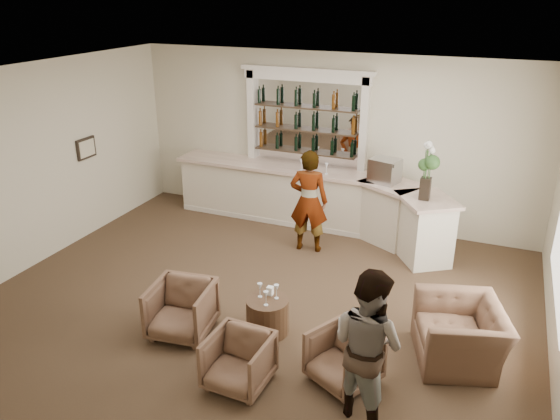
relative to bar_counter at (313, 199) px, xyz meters
The scene contains 19 objects.
ground 3.05m from the bar_counter, 86.88° to the right, with size 8.00×8.00×0.00m, color #4D3A26.
room_shell 2.91m from the bar_counter, 81.89° to the right, with size 8.04×7.02×3.32m.
bar_counter is the anchor object (origin of this frame).
back_bar_alcove 1.55m from the bar_counter, 129.15° to the left, with size 2.64×0.25×3.00m.
cocktail_table 3.66m from the bar_counter, 80.26° to the right, with size 0.58×0.58×0.50m, color #482E1F.
sommelier 1.07m from the bar_counter, 75.56° to the right, with size 0.67×0.44×1.85m, color gray.
guest 5.10m from the bar_counter, 64.20° to the right, with size 0.86×0.67×1.78m, color gray.
armchair_left 4.10m from the bar_counter, 96.10° to the right, with size 0.79×0.82×0.74m, color brown.
armchair_center 4.77m from the bar_counter, 81.06° to the right, with size 0.70×0.72×0.66m, color brown.
armchair_right 4.58m from the bar_counter, 65.96° to the right, with size 0.71×0.73×0.66m, color brown.
armchair_far 4.44m from the bar_counter, 46.19° to the right, with size 1.15×1.01×0.75m, color brown.
espresso_machine 1.57m from the bar_counter, ahead, with size 0.49×0.41×0.43m, color #B1B1B5.
flower_vase 2.53m from the bar_counter, 17.45° to the right, with size 0.26×0.26×0.99m.
wine_glass_bar_left 0.72m from the bar_counter, 11.07° to the right, with size 0.07×0.07×0.21m, color white, non-canonical shape.
wine_glass_bar_right 0.72m from the bar_counter, behind, with size 0.07×0.07×0.21m, color white, non-canonical shape.
wine_glass_tbl_a 3.60m from the bar_counter, 82.06° to the right, with size 0.07×0.07×0.21m, color white, non-canonical shape.
wine_glass_tbl_b 3.59m from the bar_counter, 78.47° to the right, with size 0.07×0.07×0.21m, color white, non-canonical shape.
wine_glass_tbl_c 3.78m from the bar_counter, 80.00° to the right, with size 0.07×0.07×0.21m, color white, non-canonical shape.
napkin_holder 3.51m from the bar_counter, 80.20° to the right, with size 0.08×0.08×0.12m, color white.
Camera 1 is at (3.04, -6.35, 4.38)m, focal length 35.00 mm.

